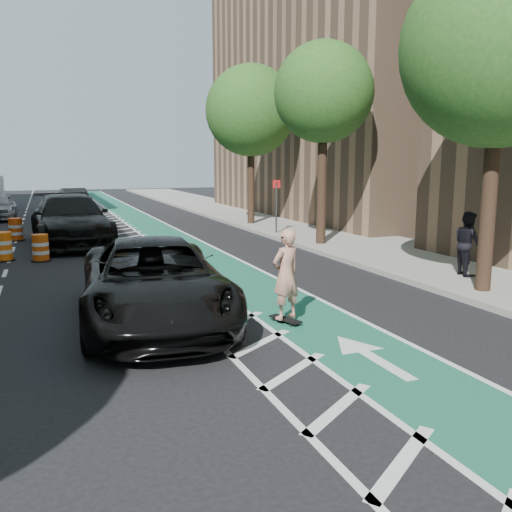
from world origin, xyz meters
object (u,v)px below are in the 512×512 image
skateboarder (286,274)px  suv_near (154,282)px  barrel_a (41,249)px  suv_far (70,220)px

skateboarder → suv_near: skateboarder is taller
skateboarder → suv_near: bearing=-43.4°
skateboarder → barrel_a: size_ratio=2.05×
skateboarder → barrel_a: (-4.65, 9.40, -0.60)m
suv_far → barrel_a: (-1.13, -3.66, -0.56)m
suv_near → suv_far: (-1.07, 11.96, 0.14)m
suv_near → barrel_a: (-2.20, 8.30, -0.42)m
suv_near → barrel_a: size_ratio=6.74×
suv_near → suv_far: size_ratio=0.89×
skateboarder → suv_far: suv_far is taller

